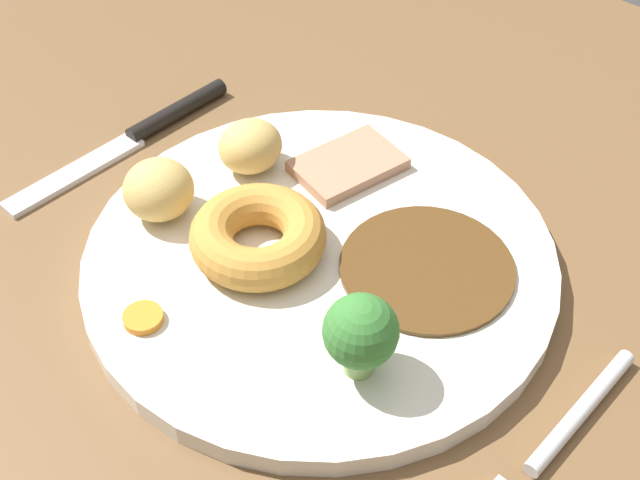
{
  "coord_description": "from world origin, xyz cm",
  "views": [
    {
      "loc": [
        -21.85,
        25.83,
        41.44
      ],
      "look_at": [
        1.85,
        -0.72,
        6.0
      ],
      "focal_mm": 48.26,
      "sensor_mm": 36.0,
      "label": 1
    }
  ],
  "objects_px": {
    "roast_potato_right": "(250,146)",
    "fork": "(545,454)",
    "carrot_coin_front": "(143,318)",
    "broccoli_floret": "(361,333)",
    "roast_potato_left": "(159,190)",
    "meat_slice_main": "(348,165)",
    "knife": "(141,133)",
    "yorkshire_pudding": "(258,236)",
    "dinner_plate": "(320,260)"
  },
  "relations": [
    {
      "from": "roast_potato_right",
      "to": "fork",
      "type": "height_order",
      "value": "roast_potato_right"
    },
    {
      "from": "carrot_coin_front",
      "to": "broccoli_floret",
      "type": "xyz_separation_m",
      "value": [
        -0.11,
        -0.05,
        0.03
      ]
    },
    {
      "from": "roast_potato_left",
      "to": "carrot_coin_front",
      "type": "bearing_deg",
      "value": 132.44
    },
    {
      "from": "meat_slice_main",
      "to": "roast_potato_left",
      "type": "bearing_deg",
      "value": 61.06
    },
    {
      "from": "roast_potato_left",
      "to": "knife",
      "type": "relative_size",
      "value": 0.23
    },
    {
      "from": "yorkshire_pudding",
      "to": "carrot_coin_front",
      "type": "xyz_separation_m",
      "value": [
        0.01,
        0.08,
        -0.01
      ]
    },
    {
      "from": "carrot_coin_front",
      "to": "knife",
      "type": "xyz_separation_m",
      "value": [
        0.14,
        -0.11,
        -0.01
      ]
    },
    {
      "from": "dinner_plate",
      "to": "broccoli_floret",
      "type": "bearing_deg",
      "value": 145.14
    },
    {
      "from": "roast_potato_right",
      "to": "carrot_coin_front",
      "type": "bearing_deg",
      "value": 110.21
    },
    {
      "from": "fork",
      "to": "knife",
      "type": "bearing_deg",
      "value": -94.4
    },
    {
      "from": "broccoli_floret",
      "to": "dinner_plate",
      "type": "bearing_deg",
      "value": -34.86
    },
    {
      "from": "roast_potato_left",
      "to": "knife",
      "type": "bearing_deg",
      "value": -31.28
    },
    {
      "from": "carrot_coin_front",
      "to": "roast_potato_right",
      "type": "bearing_deg",
      "value": -69.79
    },
    {
      "from": "broccoli_floret",
      "to": "carrot_coin_front",
      "type": "bearing_deg",
      "value": 26.31
    },
    {
      "from": "yorkshire_pudding",
      "to": "roast_potato_right",
      "type": "relative_size",
      "value": 1.9
    },
    {
      "from": "dinner_plate",
      "to": "roast_potato_right",
      "type": "xyz_separation_m",
      "value": [
        0.09,
        -0.03,
        0.02
      ]
    },
    {
      "from": "dinner_plate",
      "to": "roast_potato_right",
      "type": "height_order",
      "value": "roast_potato_right"
    },
    {
      "from": "dinner_plate",
      "to": "roast_potato_right",
      "type": "bearing_deg",
      "value": -18.53
    },
    {
      "from": "yorkshire_pudding",
      "to": "roast_potato_right",
      "type": "xyz_separation_m",
      "value": [
        0.06,
        -0.05,
        0.0
      ]
    },
    {
      "from": "knife",
      "to": "meat_slice_main",
      "type": "bearing_deg",
      "value": 113.94
    },
    {
      "from": "fork",
      "to": "dinner_plate",
      "type": "bearing_deg",
      "value": -96.53
    },
    {
      "from": "dinner_plate",
      "to": "knife",
      "type": "distance_m",
      "value": 0.18
    },
    {
      "from": "roast_potato_right",
      "to": "broccoli_floret",
      "type": "xyz_separation_m",
      "value": [
        -0.16,
        0.08,
        0.01
      ]
    },
    {
      "from": "roast_potato_right",
      "to": "fork",
      "type": "xyz_separation_m",
      "value": [
        -0.26,
        0.05,
        -0.03
      ]
    },
    {
      "from": "fork",
      "to": "knife",
      "type": "height_order",
      "value": "knife"
    },
    {
      "from": "fork",
      "to": "meat_slice_main",
      "type": "bearing_deg",
      "value": -112.77
    },
    {
      "from": "roast_potato_right",
      "to": "fork",
      "type": "distance_m",
      "value": 0.26
    },
    {
      "from": "roast_potato_left",
      "to": "roast_potato_right",
      "type": "height_order",
      "value": "roast_potato_left"
    },
    {
      "from": "yorkshire_pudding",
      "to": "dinner_plate",
      "type": "bearing_deg",
      "value": -139.04
    },
    {
      "from": "yorkshire_pudding",
      "to": "roast_potato_left",
      "type": "xyz_separation_m",
      "value": [
        0.07,
        0.02,
        0.01
      ]
    },
    {
      "from": "yorkshire_pudding",
      "to": "fork",
      "type": "height_order",
      "value": "yorkshire_pudding"
    },
    {
      "from": "dinner_plate",
      "to": "meat_slice_main",
      "type": "height_order",
      "value": "meat_slice_main"
    },
    {
      "from": "dinner_plate",
      "to": "carrot_coin_front",
      "type": "xyz_separation_m",
      "value": [
        0.04,
        0.1,
        0.01
      ]
    },
    {
      "from": "meat_slice_main",
      "to": "roast_potato_left",
      "type": "distance_m",
      "value": 0.12
    },
    {
      "from": "broccoli_floret",
      "to": "fork",
      "type": "xyz_separation_m",
      "value": [
        -0.1,
        -0.03,
        -0.04
      ]
    },
    {
      "from": "yorkshire_pudding",
      "to": "broccoli_floret",
      "type": "distance_m",
      "value": 0.1
    },
    {
      "from": "meat_slice_main",
      "to": "roast_potato_left",
      "type": "relative_size",
      "value": 1.58
    },
    {
      "from": "fork",
      "to": "carrot_coin_front",
      "type": "bearing_deg",
      "value": -67.43
    },
    {
      "from": "meat_slice_main",
      "to": "fork",
      "type": "distance_m",
      "value": 0.23
    },
    {
      "from": "yorkshire_pudding",
      "to": "carrot_coin_front",
      "type": "relative_size",
      "value": 3.63
    },
    {
      "from": "dinner_plate",
      "to": "meat_slice_main",
      "type": "bearing_deg",
      "value": -61.84
    },
    {
      "from": "meat_slice_main",
      "to": "knife",
      "type": "bearing_deg",
      "value": 22.11
    },
    {
      "from": "broccoli_floret",
      "to": "knife",
      "type": "xyz_separation_m",
      "value": [
        0.25,
        -0.06,
        -0.04
      ]
    },
    {
      "from": "carrot_coin_front",
      "to": "fork",
      "type": "height_order",
      "value": "carrot_coin_front"
    },
    {
      "from": "roast_potato_right",
      "to": "broccoli_floret",
      "type": "bearing_deg",
      "value": 153.45
    },
    {
      "from": "yorkshire_pudding",
      "to": "knife",
      "type": "bearing_deg",
      "value": -12.86
    },
    {
      "from": "carrot_coin_front",
      "to": "broccoli_floret",
      "type": "relative_size",
      "value": 0.44
    },
    {
      "from": "fork",
      "to": "knife",
      "type": "distance_m",
      "value": 0.35
    },
    {
      "from": "dinner_plate",
      "to": "fork",
      "type": "relative_size",
      "value": 1.84
    },
    {
      "from": "knife",
      "to": "yorkshire_pudding",
      "type": "bearing_deg",
      "value": 78.98
    }
  ]
}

